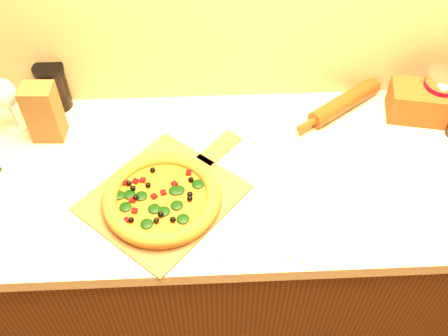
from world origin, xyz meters
TOP-DOWN VIEW (x-y plane):
  - cabinet at (0.00, 1.43)m, footprint 2.80×0.65m
  - countertop at (0.00, 1.43)m, footprint 2.84×0.68m
  - pizza_peel at (-0.24, 1.34)m, footprint 0.50×0.50m
  - pizza at (-0.25, 1.30)m, footprint 0.31×0.31m
  - rolling_pin at (0.32, 1.67)m, footprint 0.34×0.26m
  - coffee_canister at (0.60, 1.64)m, footprint 0.11×0.11m
  - wine_glass at (-0.70, 1.63)m, footprint 0.07×0.07m
  - paper_bag at (-0.59, 1.59)m, footprint 0.10×0.08m
  - dark_jar at (-0.59, 1.73)m, footprint 0.09×0.09m

SIDE VIEW (x-z plane):
  - cabinet at x=0.00m, z-range 0.00..0.86m
  - countertop at x=0.00m, z-range 0.86..0.90m
  - pizza_peel at x=-0.24m, z-range 0.90..0.91m
  - rolling_pin at x=0.32m, z-range 0.90..0.96m
  - pizza at x=-0.25m, z-range 0.91..0.95m
  - dark_jar at x=-0.59m, z-range 0.90..1.05m
  - coffee_canister at x=0.60m, z-range 0.90..1.05m
  - paper_bag at x=-0.59m, z-range 0.90..1.08m
  - wine_glass at x=-0.70m, z-range 0.94..1.12m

